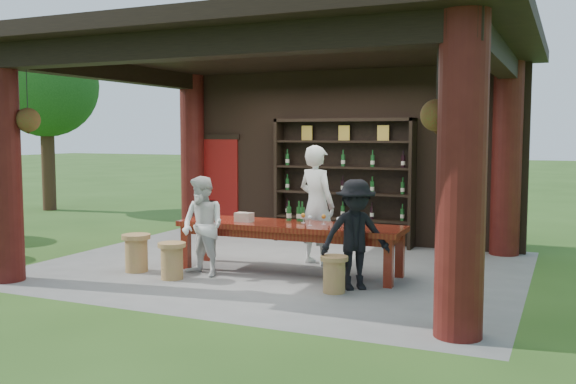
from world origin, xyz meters
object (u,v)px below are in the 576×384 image
at_px(wine_shelf, 343,181).
at_px(host, 317,205).
at_px(stool_far_left, 136,252).
at_px(guest_woman, 203,226).
at_px(stool_near_left, 172,260).
at_px(tasting_table, 290,231).
at_px(guest_man, 356,235).
at_px(stool_near_right, 334,273).
at_px(napkin_basket, 244,217).

distance_m(wine_shelf, host, 2.02).
distance_m(stool_far_left, guest_woman, 1.17).
relative_size(stool_near_left, host, 0.28).
bearing_deg(host, tasting_table, 101.92).
bearing_deg(guest_woman, guest_man, 18.97).
bearing_deg(stool_near_right, wine_shelf, 107.29).
distance_m(stool_near_left, guest_man, 2.68).
bearing_deg(stool_near_left, host, 50.38).
relative_size(stool_far_left, guest_man, 0.38).
distance_m(tasting_table, stool_near_left, 1.78).
relative_size(stool_near_right, napkin_basket, 1.87).
bearing_deg(tasting_table, stool_far_left, -158.13).
bearing_deg(stool_near_right, guest_man, 55.87).
relative_size(host, guest_man, 1.29).
distance_m(stool_near_left, guest_woman, 0.66).
height_order(stool_far_left, guest_woman, guest_woman).
bearing_deg(host, stool_far_left, 57.38).
bearing_deg(host, napkin_basket, 68.72).
xyz_separation_m(stool_near_right, stool_far_left, (-3.18, 0.01, 0.04)).
xyz_separation_m(stool_near_left, napkin_basket, (0.68, 0.94, 0.54)).
distance_m(stool_far_left, guest_man, 3.42).
bearing_deg(napkin_basket, host, 46.65).
bearing_deg(guest_woman, napkin_basket, 71.96).
distance_m(stool_near_left, stool_far_left, 0.81).
bearing_deg(napkin_basket, guest_man, -13.43).
height_order(guest_man, napkin_basket, guest_man).
xyz_separation_m(wine_shelf, napkin_basket, (-0.60, -2.88, -0.37)).
relative_size(stool_near_left, napkin_basket, 2.03).
xyz_separation_m(tasting_table, guest_woman, (-1.09, -0.69, 0.10)).
bearing_deg(host, wine_shelf, -61.02).
bearing_deg(guest_man, stool_near_left, 155.21).
distance_m(stool_near_right, napkin_basket, 1.96).
bearing_deg(stool_near_right, stool_far_left, 179.82).
height_order(tasting_table, napkin_basket, napkin_basket).
relative_size(stool_near_right, host, 0.26).
bearing_deg(stool_near_left, napkin_basket, 54.29).
xyz_separation_m(stool_near_right, host, (-0.89, 1.63, 0.70)).
bearing_deg(guest_woman, stool_far_left, -154.48).
bearing_deg(wine_shelf, stool_far_left, -119.59).
relative_size(stool_near_right, stool_far_left, 0.86).
xyz_separation_m(stool_near_right, guest_man, (0.20, 0.29, 0.48)).
height_order(stool_far_left, napkin_basket, napkin_basket).
xyz_separation_m(host, napkin_basket, (-0.84, -0.89, -0.13)).
xyz_separation_m(wine_shelf, guest_man, (1.33, -3.34, -0.45)).
distance_m(stool_near_left, host, 2.47).
xyz_separation_m(guest_woman, napkin_basket, (0.39, 0.57, 0.09)).
distance_m(guest_man, napkin_basket, 1.98).
height_order(stool_near_left, stool_near_right, stool_near_left).
distance_m(stool_near_left, stool_near_right, 2.41).
bearing_deg(guest_man, stool_near_right, -159.50).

